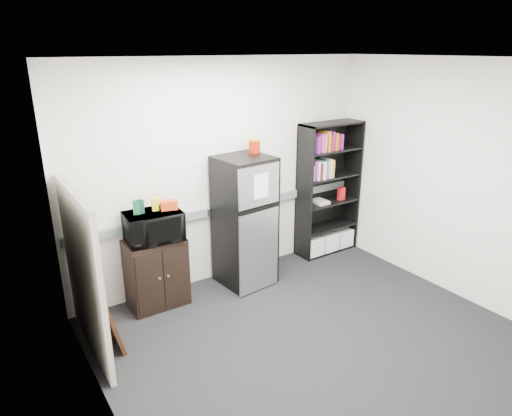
# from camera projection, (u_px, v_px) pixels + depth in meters

# --- Properties ---
(floor) EXTENTS (4.00, 4.00, 0.00)m
(floor) POSITION_uv_depth(u_px,v_px,m) (314.00, 339.00, 4.61)
(floor) COLOR black
(floor) RESTS_ON ground
(wall_back) EXTENTS (4.00, 0.02, 2.70)m
(wall_back) POSITION_uv_depth(u_px,v_px,m) (225.00, 172.00, 5.54)
(wall_back) COLOR white
(wall_back) RESTS_ON floor
(wall_right) EXTENTS (0.02, 3.50, 2.70)m
(wall_right) POSITION_uv_depth(u_px,v_px,m) (454.00, 181.00, 5.20)
(wall_right) COLOR white
(wall_right) RESTS_ON floor
(wall_left) EXTENTS (0.02, 3.50, 2.70)m
(wall_left) POSITION_uv_depth(u_px,v_px,m) (99.00, 270.00, 3.12)
(wall_left) COLOR white
(wall_left) RESTS_ON floor
(ceiling) EXTENTS (4.00, 3.50, 0.02)m
(ceiling) POSITION_uv_depth(u_px,v_px,m) (328.00, 59.00, 3.71)
(ceiling) COLOR white
(ceiling) RESTS_ON wall_back
(electrical_raceway) EXTENTS (3.92, 0.05, 0.10)m
(electrical_raceway) POSITION_uv_depth(u_px,v_px,m) (227.00, 208.00, 5.66)
(electrical_raceway) COLOR gray
(electrical_raceway) RESTS_ON wall_back
(wall_note) EXTENTS (0.14, 0.00, 0.10)m
(wall_note) POSITION_uv_depth(u_px,v_px,m) (199.00, 160.00, 5.28)
(wall_note) COLOR white
(wall_note) RESTS_ON wall_back
(bookshelf) EXTENTS (0.90, 0.34, 1.85)m
(bookshelf) POSITION_uv_depth(u_px,v_px,m) (328.00, 190.00, 6.33)
(bookshelf) COLOR black
(bookshelf) RESTS_ON floor
(cubicle_partition) EXTENTS (0.06, 1.30, 1.62)m
(cubicle_partition) POSITION_uv_depth(u_px,v_px,m) (84.00, 274.00, 4.20)
(cubicle_partition) COLOR #A7A394
(cubicle_partition) RESTS_ON floor
(cabinet) EXTENTS (0.64, 0.43, 0.80)m
(cabinet) POSITION_uv_depth(u_px,v_px,m) (157.00, 273.00, 5.11)
(cabinet) COLOR black
(cabinet) RESTS_ON floor
(microwave) EXTENTS (0.62, 0.44, 0.33)m
(microwave) POSITION_uv_depth(u_px,v_px,m) (153.00, 226.00, 4.91)
(microwave) COLOR black
(microwave) RESTS_ON cabinet
(snack_box_a) EXTENTS (0.08, 0.07, 0.15)m
(snack_box_a) POSITION_uv_depth(u_px,v_px,m) (136.00, 207.00, 4.78)
(snack_box_a) COLOR #18542E
(snack_box_a) RESTS_ON microwave
(snack_box_b) EXTENTS (0.07, 0.06, 0.15)m
(snack_box_b) POSITION_uv_depth(u_px,v_px,m) (140.00, 207.00, 4.80)
(snack_box_b) COLOR #0B3321
(snack_box_b) RESTS_ON microwave
(snack_box_c) EXTENTS (0.08, 0.06, 0.14)m
(snack_box_c) POSITION_uv_depth(u_px,v_px,m) (155.00, 204.00, 4.89)
(snack_box_c) COLOR yellow
(snack_box_c) RESTS_ON microwave
(snack_bag) EXTENTS (0.20, 0.14, 0.10)m
(snack_bag) POSITION_uv_depth(u_px,v_px,m) (169.00, 205.00, 4.92)
(snack_bag) COLOR red
(snack_bag) RESTS_ON microwave
(refrigerator) EXTENTS (0.66, 0.68, 1.60)m
(refrigerator) POSITION_uv_depth(u_px,v_px,m) (245.00, 222.00, 5.50)
(refrigerator) COLOR black
(refrigerator) RESTS_ON floor
(coffee_can) EXTENTS (0.14, 0.14, 0.19)m
(coffee_can) POSITION_uv_depth(u_px,v_px,m) (254.00, 145.00, 5.42)
(coffee_can) COLOR #9E1807
(coffee_can) RESTS_ON refrigerator
(framed_poster) EXTENTS (0.22, 0.65, 0.82)m
(framed_poster) POSITION_uv_depth(u_px,v_px,m) (102.00, 306.00, 4.43)
(framed_poster) COLOR black
(framed_poster) RESTS_ON floor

